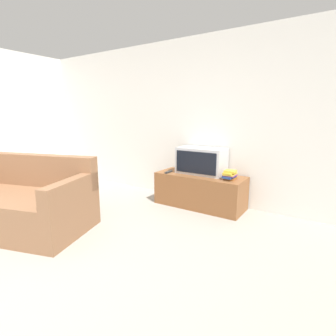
# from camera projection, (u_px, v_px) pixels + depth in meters

# --- Properties ---
(wall_back) EXTENTS (9.00, 0.06, 2.60)m
(wall_back) POSITION_uv_depth(u_px,v_px,m) (176.00, 121.00, 4.47)
(wall_back) COLOR white
(wall_back) RESTS_ON ground_plane
(tv_stand) EXTENTS (1.37, 0.54, 0.51)m
(tv_stand) POSITION_uv_depth(u_px,v_px,m) (200.00, 190.00, 4.07)
(tv_stand) COLOR brown
(tv_stand) RESTS_ON ground_plane
(television) EXTENTS (0.73, 0.39, 0.41)m
(television) POSITION_uv_depth(u_px,v_px,m) (201.00, 161.00, 4.05)
(television) COLOR silver
(television) RESTS_ON tv_stand
(couch) EXTENTS (2.08, 1.46, 0.89)m
(couch) POSITION_uv_depth(u_px,v_px,m) (16.00, 204.00, 3.31)
(couch) COLOR #8C6042
(couch) RESTS_ON ground_plane
(book_stack) EXTENTS (0.17, 0.23, 0.14)m
(book_stack) POSITION_uv_depth(u_px,v_px,m) (230.00, 175.00, 3.71)
(book_stack) COLOR #995623
(book_stack) RESTS_ON tv_stand
(remote_on_stand) EXTENTS (0.05, 0.18, 0.02)m
(remote_on_stand) POSITION_uv_depth(u_px,v_px,m) (169.00, 172.00, 4.15)
(remote_on_stand) COLOR #2D2D2D
(remote_on_stand) RESTS_ON tv_stand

